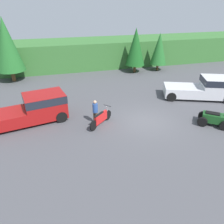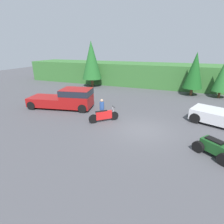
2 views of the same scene
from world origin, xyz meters
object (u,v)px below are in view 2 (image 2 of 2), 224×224
Objects in this scene: pickup_truck_red at (67,98)px; quad_atv at (216,148)px; dirt_bike at (104,116)px; rider_person at (102,109)px.

quad_atv is at bearing -28.79° from pickup_truck_red.
pickup_truck_red reaches higher than dirt_bike.
dirt_bike is 1.09× the size of rider_person.
pickup_truck_red is 12.43m from quad_atv.
pickup_truck_red is at bearing -159.43° from quad_atv.
dirt_bike is (4.47, -1.72, -0.52)m from pickup_truck_red.
pickup_truck_red reaches higher than quad_atv.
rider_person is at bearing 90.25° from dirt_bike.
quad_atv is (7.35, -2.09, -0.01)m from dirt_bike.
pickup_truck_red is 2.70× the size of quad_atv.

